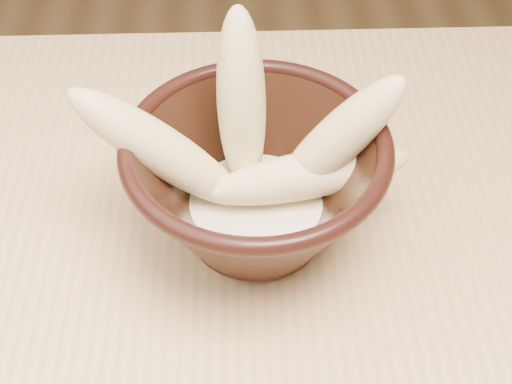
% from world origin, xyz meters
% --- Properties ---
extents(bowl, '(0.19, 0.19, 0.11)m').
position_xyz_m(bowl, '(0.13, 0.11, 0.81)').
color(bowl, black).
rests_on(bowl, table).
extents(milk_puddle, '(0.11, 0.11, 0.02)m').
position_xyz_m(milk_puddle, '(0.13, 0.11, 0.78)').
color(milk_puddle, beige).
rests_on(milk_puddle, bowl).
extents(banana_upright, '(0.04, 0.08, 0.15)m').
position_xyz_m(banana_upright, '(0.12, 0.15, 0.86)').
color(banana_upright, '#D5C07D').
rests_on(banana_upright, bowl).
extents(banana_left, '(0.14, 0.05, 0.13)m').
position_xyz_m(banana_left, '(0.06, 0.12, 0.84)').
color(banana_left, '#D5C07D').
rests_on(banana_left, bowl).
extents(banana_right, '(0.12, 0.05, 0.13)m').
position_xyz_m(banana_right, '(0.18, 0.13, 0.84)').
color(banana_right, '#D5C07D').
rests_on(banana_right, bowl).
extents(banana_across, '(0.16, 0.06, 0.05)m').
position_xyz_m(banana_across, '(0.17, 0.12, 0.81)').
color(banana_across, '#D5C07D').
rests_on(banana_across, bowl).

